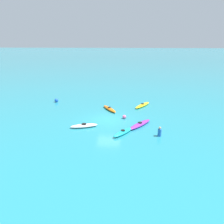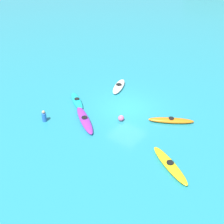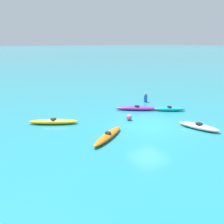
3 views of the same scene
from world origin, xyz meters
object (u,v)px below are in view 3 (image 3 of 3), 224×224
kayak_yellow (54,122)px  buoy_pink (129,117)px  kayak_purple (137,108)px  kayak_orange (108,136)px  kayak_white (199,126)px  kayak_cyan (169,109)px  person_near_shore (146,98)px

kayak_yellow → buoy_pink: 5.37m
kayak_purple → buoy_pink: bearing=39.8°
kayak_orange → kayak_white: 6.11m
kayak_cyan → kayak_purple: bearing=-35.5°
kayak_purple → kayak_orange: (4.89, 3.59, -0.00)m
kayak_white → kayak_cyan: 4.03m
kayak_purple → buoy_pink: size_ratio=8.12×
buoy_pink → kayak_white: bearing=128.0°
kayak_orange → buoy_pink: buoy_pink is taller
kayak_yellow → buoy_pink: (-4.95, 2.08, 0.04)m
kayak_orange → kayak_cyan: bearing=-163.8°
buoy_pink → kayak_yellow: bearing=-22.8°
kayak_orange → buoy_pink: 3.51m
kayak_purple → kayak_cyan: bearing=144.5°
kayak_yellow → kayak_orange: bearing=116.8°
kayak_purple → kayak_cyan: size_ratio=1.32×
kayak_yellow → kayak_cyan: size_ratio=1.30×
kayak_white → buoy_pink: buoy_pink is taller
kayak_white → person_near_shore: person_near_shore is taller
kayak_purple → kayak_cyan: same height
kayak_white → buoy_pink: 4.75m
kayak_white → kayak_cyan: bearing=-107.5°
kayak_white → person_near_shore: 7.19m
kayak_cyan → person_near_shore: (-0.13, -3.21, 0.22)m
kayak_white → kayak_purple: bearing=-80.0°
kayak_cyan → kayak_yellow: bearing=-12.3°
person_near_shore → kayak_purple: bearing=36.0°
kayak_yellow → person_near_shore: bearing=-172.4°
kayak_cyan → kayak_white: bearing=72.5°
person_near_shore → kayak_white: bearing=79.2°
kayak_orange → kayak_yellow: (2.04, -4.03, 0.00)m
kayak_white → person_near_shore: bearing=-100.8°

